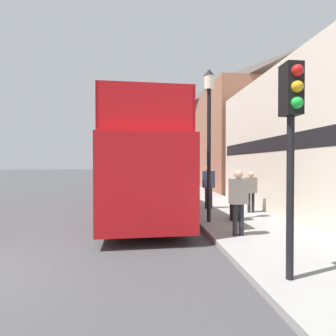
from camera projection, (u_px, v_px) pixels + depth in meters
name	position (u px, v px, depth m)	size (l,w,h in m)	color
ground_plane	(106.00, 185.00, 25.33)	(144.00, 144.00, 0.00)	#3D3D3F
sidewalk	(180.00, 186.00, 23.04)	(3.08, 108.00, 0.14)	gray
brick_terrace_rear	(218.00, 131.00, 27.08)	(6.00, 21.39, 10.88)	#9E664C
tour_bus	(140.00, 168.00, 12.04)	(2.94, 11.54, 4.14)	red
parked_car_ahead_of_bus	(151.00, 182.00, 20.81)	(1.85, 4.47, 1.33)	navy
pedestrian_nearest	(238.00, 196.00, 6.99)	(0.46, 0.25, 1.76)	#232328
pedestrian_second	(251.00, 188.00, 10.32)	(0.42, 0.23, 1.60)	#232328
pedestrian_third	(209.00, 182.00, 11.25)	(0.49, 0.27, 1.86)	#232328
traffic_signal	(292.00, 121.00, 4.29)	(0.28, 0.42, 3.57)	black
lamp_post_nearest	(209.00, 118.00, 8.61)	(0.35, 0.35, 5.03)	black
lamp_post_second	(176.00, 142.00, 18.27)	(0.35, 0.35, 5.09)	black
lamp_post_third	(165.00, 151.00, 27.93)	(0.35, 0.35, 4.76)	black
litter_bin	(236.00, 206.00, 8.92)	(0.48, 0.48, 0.88)	black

